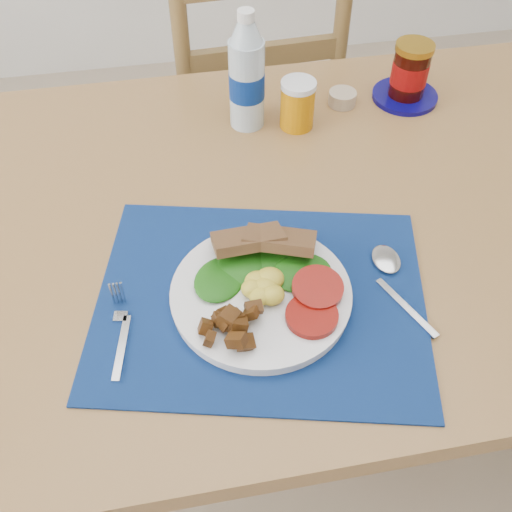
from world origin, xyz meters
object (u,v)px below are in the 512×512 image
Objects in this scene: water_bottle at (247,77)px; juice_glass at (297,106)px; breakfast_plate at (258,293)px; jam_on_saucer at (409,75)px; chair_far at (252,84)px.

water_bottle is 2.54× the size of juice_glass.
jam_on_saucer is (0.39, 0.47, 0.03)m from breakfast_plate.
water_bottle reaches higher than breakfast_plate.
water_bottle reaches higher than juice_glass.
juice_glass is (0.15, 0.41, 0.02)m from breakfast_plate.
juice_glass is at bearing -14.96° from water_bottle.
chair_far is at bearing 92.04° from juice_glass.
chair_far is 0.86m from breakfast_plate.
water_bottle is (-0.08, -0.39, 0.27)m from chair_far.
jam_on_saucer is at bearing 4.46° from water_bottle.
chair_far reaches higher than breakfast_plate.
chair_far is 8.69× the size of jam_on_saucer.
juice_glass is at bearing -168.05° from jam_on_saucer.
breakfast_plate is (-0.14, -0.83, 0.19)m from chair_far.
chair_far is 12.82× the size of juice_glass.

